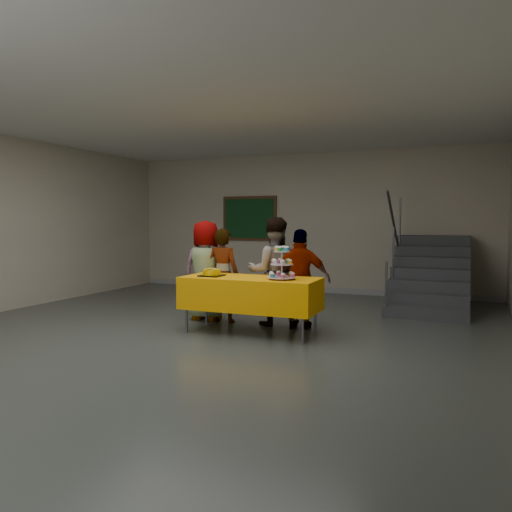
{
  "coord_description": "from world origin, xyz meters",
  "views": [
    {
      "loc": [
        3.23,
        -5.43,
        1.54
      ],
      "look_at": [
        0.55,
        0.99,
        1.05
      ],
      "focal_mm": 35.0,
      "sensor_mm": 36.0,
      "label": 1
    }
  ],
  "objects": [
    {
      "name": "schoolchild_c",
      "position": [
        0.65,
        1.42,
        0.8
      ],
      "size": [
        0.95,
        0.86,
        1.59
      ],
      "primitive_type": "imported",
      "rotation": [
        0.0,
        0.0,
        3.54
      ],
      "color": "slate",
      "rests_on": "ground"
    },
    {
      "name": "schoolchild_a",
      "position": [
        -0.47,
        1.4,
        0.77
      ],
      "size": [
        0.78,
        0.53,
        1.55
      ],
      "primitive_type": "imported",
      "rotation": [
        0.0,
        0.0,
        3.19
      ],
      "color": "slate",
      "rests_on": "ground"
    },
    {
      "name": "schoolchild_d",
      "position": [
        1.1,
        1.32,
        0.71
      ],
      "size": [
        0.88,
        0.46,
        1.43
      ],
      "primitive_type": "imported",
      "rotation": [
        0.0,
        0.0,
        3.28
      ],
      "color": "slate",
      "rests_on": "ground"
    },
    {
      "name": "staircase",
      "position": [
        2.7,
        4.13,
        0.49
      ],
      "size": [
        1.3,
        2.4,
        2.04
      ],
      "color": "#424447",
      "rests_on": "ground"
    },
    {
      "name": "cupcake_stand",
      "position": [
        1.03,
        0.72,
        0.95
      ],
      "size": [
        0.38,
        0.38,
        0.44
      ],
      "color": "silver",
      "rests_on": "bake_table"
    },
    {
      "name": "noticeboard",
      "position": [
        -1.27,
        4.96,
        1.6
      ],
      "size": [
        1.3,
        0.05,
        1.0
      ],
      "color": "#472B16",
      "rests_on": "ground"
    },
    {
      "name": "bake_table",
      "position": [
        0.55,
        0.79,
        0.56
      ],
      "size": [
        1.88,
        0.78,
        0.77
      ],
      "color": "#595960",
      "rests_on": "ground"
    },
    {
      "name": "bear_cake",
      "position": [
        -0.01,
        0.73,
        0.83
      ],
      "size": [
        0.32,
        0.36,
        0.12
      ],
      "color": "black",
      "rests_on": "bake_table"
    },
    {
      "name": "room_shell",
      "position": [
        0.0,
        0.02,
        2.13
      ],
      "size": [
        10.0,
        10.04,
        3.02
      ],
      "color": "#4C514C",
      "rests_on": "ground"
    },
    {
      "name": "schoolchild_b",
      "position": [
        -0.14,
        1.33,
        0.71
      ],
      "size": [
        0.53,
        0.36,
        1.43
      ],
      "primitive_type": "imported",
      "rotation": [
        0.0,
        0.0,
        3.17
      ],
      "color": "#5D5C66",
      "rests_on": "ground"
    }
  ]
}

